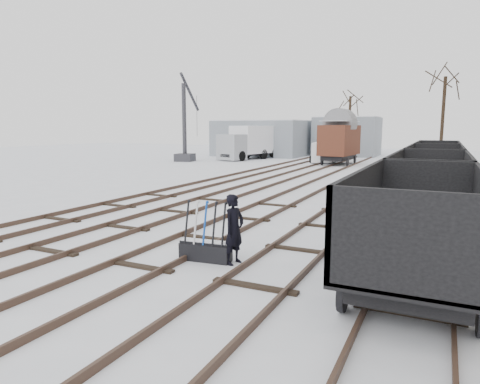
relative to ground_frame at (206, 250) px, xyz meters
The scene contains 16 objects.
ground 2.19m from the ground_frame, 122.01° to the left, with size 120.00×120.00×0.00m, color white.
tracks 15.56m from the ground_frame, 94.24° to the left, with size 13.90×52.00×0.16m.
shed_left 40.44m from the ground_frame, 110.50° to the left, with size 10.00×8.00×4.10m.
shed_right 42.20m from the ground_frame, 97.02° to the left, with size 7.00×6.00×4.50m.
ground_frame is the anchor object (origin of this frame).
worker 0.95m from the ground_frame, ahead, with size 0.63×0.41×1.72m, color black.
freight_wagon_a 4.91m from the ground_frame, ahead, with size 2.39×5.98×2.44m.
freight_wagon_b 8.37m from the ground_frame, 54.49° to the left, with size 2.39×5.98×2.44m.
freight_wagon_c 14.07m from the ground_frame, 69.82° to the left, with size 2.39×5.98×2.44m.
freight_wagon_d 20.20m from the ground_frame, 76.10° to the left, with size 2.39×5.98×2.44m.
box_van_wagon 29.61m from the ground_frame, 96.36° to the left, with size 3.06×5.23×3.84m.
lorry 34.21m from the ground_frame, 112.57° to the left, with size 3.70×7.89×3.44m.
panel_van 31.45m from the ground_frame, 99.18° to the left, with size 2.35×4.47×1.89m.
crane 31.93m from the ground_frame, 123.57° to the left, with size 1.97×5.00×8.40m.
tree_far_left 43.57m from the ground_frame, 96.91° to the left, with size 0.30×0.30×6.91m, color black.
tree_far_right 35.24m from the ground_frame, 82.00° to the left, with size 0.30×0.30×7.82m, color black.
Camera 1 is at (6.40, -10.81, 3.32)m, focal length 32.00 mm.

